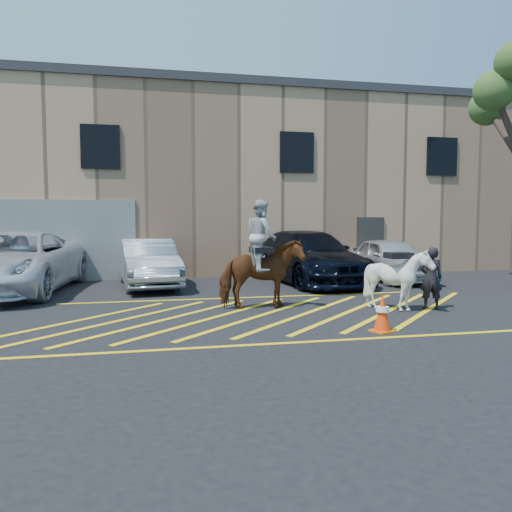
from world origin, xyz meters
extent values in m
plane|color=black|center=(0.00, 0.00, 0.00)|extent=(90.00, 90.00, 0.00)
imported|color=silver|center=(-6.27, 4.48, 0.89)|extent=(3.56, 6.67, 1.78)
imported|color=#90989E|center=(-2.46, 5.04, 0.75)|extent=(2.08, 4.72, 1.51)
imported|color=black|center=(2.83, 4.99, 0.86)|extent=(3.08, 6.20, 1.73)
imported|color=silver|center=(5.81, 4.91, 0.75)|extent=(1.84, 4.41, 1.49)
imported|color=black|center=(4.13, -0.38, 0.75)|extent=(0.61, 0.48, 1.49)
cube|color=tan|center=(0.00, 12.00, 3.50)|extent=(32.00, 10.00, 7.00)
cube|color=#2D2D30|center=(0.00, 12.00, 7.15)|extent=(32.20, 10.20, 0.30)
cube|color=black|center=(-4.00, 6.96, 4.60)|extent=(1.30, 0.08, 1.50)
cube|color=black|center=(3.00, 6.96, 4.60)|extent=(1.30, 0.08, 1.50)
cube|color=black|center=(9.00, 6.96, 4.60)|extent=(1.30, 0.08, 1.50)
cube|color=#38332D|center=(6.00, 6.96, 1.10)|extent=(1.10, 0.08, 2.20)
cube|color=yellow|center=(-4.20, -0.30, 0.01)|extent=(4.20, 4.20, 0.01)
cube|color=yellow|center=(-3.15, -0.30, 0.01)|extent=(4.20, 4.20, 0.01)
cube|color=yellow|center=(-2.10, -0.30, 0.01)|extent=(4.20, 4.20, 0.01)
cube|color=yellow|center=(-1.05, -0.30, 0.01)|extent=(4.20, 4.20, 0.01)
cube|color=yellow|center=(0.00, -0.30, 0.01)|extent=(4.20, 4.20, 0.01)
cube|color=yellow|center=(1.05, -0.30, 0.01)|extent=(4.20, 4.20, 0.01)
cube|color=yellow|center=(2.10, -0.30, 0.01)|extent=(4.20, 4.20, 0.01)
cube|color=yellow|center=(3.15, -0.30, 0.01)|extent=(4.20, 4.20, 0.01)
cube|color=yellow|center=(4.20, -0.30, 0.01)|extent=(4.20, 4.20, 0.01)
cube|color=yellow|center=(0.00, 2.20, 0.01)|extent=(9.50, 0.12, 0.01)
cube|color=yellow|center=(0.00, -2.80, 0.01)|extent=(9.50, 0.12, 0.01)
imported|color=#5E3416|center=(0.19, 0.55, 0.84)|extent=(2.06, 1.09, 1.67)
imported|color=#ACB0B7|center=(0.19, 0.55, 1.76)|extent=(0.72, 0.89, 1.70)
cube|color=black|center=(0.19, 0.55, 1.42)|extent=(0.51, 0.60, 0.14)
imported|color=silver|center=(3.27, -0.39, 0.73)|extent=(1.20, 1.34, 1.47)
cube|color=black|center=(3.27, -0.39, 1.31)|extent=(0.57, 0.47, 0.14)
cube|color=orange|center=(1.92, -2.33, 0.01)|extent=(0.48, 0.48, 0.03)
cone|color=#F83A0A|center=(1.92, -2.33, 0.38)|extent=(0.32, 0.32, 0.70)
cylinder|color=white|center=(1.92, -2.33, 0.44)|extent=(0.25, 0.25, 0.10)
cylinder|color=#423128|center=(8.93, 3.28, 4.80)|extent=(0.33, 1.88, 2.34)
cylinder|color=#46352A|center=(8.40, 2.42, 4.85)|extent=(1.40, 0.20, 2.39)
sphere|color=#487431|center=(8.86, 4.14, 5.91)|extent=(1.20, 1.20, 1.20)
sphere|color=#4A6C2E|center=(7.79, 2.42, 6.00)|extent=(1.20, 1.20, 1.20)
camera|label=1|loc=(-2.44, -11.04, 2.19)|focal=35.00mm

